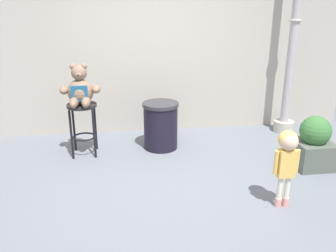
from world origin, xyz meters
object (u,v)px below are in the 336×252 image
object	(u,v)px
trash_bin	(161,125)
planter_with_shrub	(314,144)
child_walking	(287,153)
bar_stool_with_teddy	(83,118)
lamppost	(291,56)
teddy_bear	(80,90)

from	to	relation	value
trash_bin	planter_with_shrub	bearing A→B (deg)	-25.73
child_walking	bar_stool_with_teddy	bearing A→B (deg)	-100.62
planter_with_shrub	bar_stool_with_teddy	bearing A→B (deg)	164.51
lamppost	planter_with_shrub	size ratio (longest dim) A/B	4.47
child_walking	lamppost	distance (m)	2.49
child_walking	trash_bin	distance (m)	2.09
trash_bin	lamppost	xyz separation A→B (m)	(2.11, 0.42, 0.90)
child_walking	planter_with_shrub	distance (m)	1.21
trash_bin	lamppost	bearing A→B (deg)	11.14
teddy_bear	lamppost	size ratio (longest dim) A/B	0.18
bar_stool_with_teddy	teddy_bear	size ratio (longest dim) A/B	1.32
bar_stool_with_teddy	child_walking	world-z (taller)	child_walking
teddy_bear	trash_bin	bearing A→B (deg)	5.79
bar_stool_with_teddy	child_walking	distance (m)	2.75
child_walking	planter_with_shrub	world-z (taller)	child_walking
child_walking	planter_with_shrub	size ratio (longest dim) A/B	1.22
bar_stool_with_teddy	lamppost	size ratio (longest dim) A/B	0.24
bar_stool_with_teddy	child_walking	size ratio (longest dim) A/B	0.87
trash_bin	lamppost	size ratio (longest dim) A/B	0.22
child_walking	lamppost	bearing A→B (deg)	-178.23
lamppost	trash_bin	bearing A→B (deg)	-168.86
teddy_bear	planter_with_shrub	distance (m)	3.14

